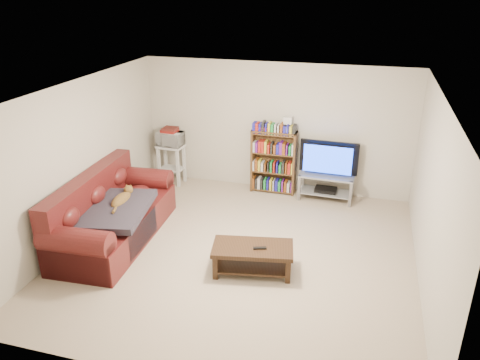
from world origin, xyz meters
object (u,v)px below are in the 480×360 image
(coffee_table, at_px, (253,254))
(bookshelf, at_px, (274,161))
(sofa, at_px, (110,218))
(tv_stand, at_px, (326,183))

(coffee_table, relative_size, bookshelf, 0.97)
(sofa, bearing_deg, coffee_table, -10.15)
(tv_stand, height_order, bookshelf, bookshelf)
(sofa, distance_m, coffee_table, 2.36)
(sofa, relative_size, coffee_table, 2.11)
(coffee_table, distance_m, tv_stand, 2.71)
(sofa, distance_m, bookshelf, 3.18)
(bookshelf, bearing_deg, tv_stand, -4.73)
(coffee_table, relative_size, tv_stand, 1.18)
(sofa, relative_size, tv_stand, 2.50)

